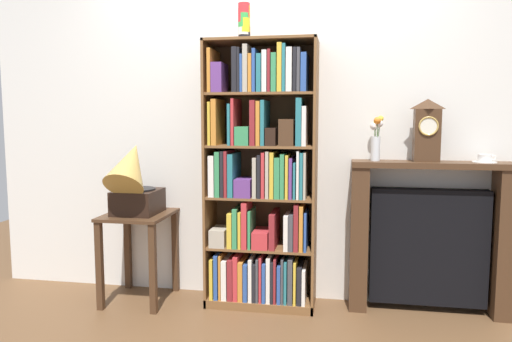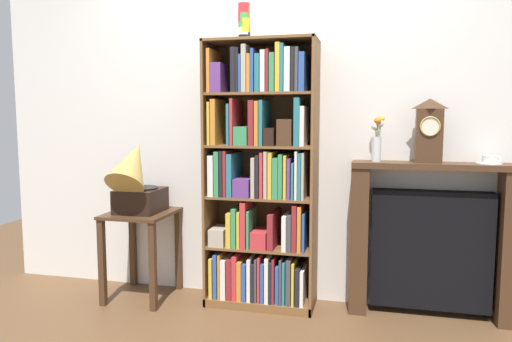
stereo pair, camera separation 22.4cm
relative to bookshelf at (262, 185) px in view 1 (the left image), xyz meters
name	(u,v)px [view 1 (the left image)]	position (x,y,z in m)	size (l,w,h in m)	color
ground_plane	(259,311)	(0.00, -0.10, -0.88)	(7.58, 6.40, 0.02)	brown
wall_back	(284,119)	(0.13, 0.23, 0.46)	(4.58, 0.08, 2.68)	silver
bookshelf	(262,185)	(0.00, 0.00, 0.00)	(0.77, 0.35, 1.88)	brown
cup_stack	(244,22)	(-0.12, 0.00, 1.13)	(0.08, 0.08, 0.25)	black
side_table_left	(139,236)	(-0.90, -0.07, -0.39)	(0.46, 0.52, 0.65)	#472D1C
gramophone	(133,179)	(-0.90, -0.14, 0.04)	(0.30, 0.50, 0.59)	black
fireplace_mantel	(428,238)	(1.16, 0.09, -0.36)	(1.06, 0.24, 1.05)	#472D1C
mantel_clock	(427,130)	(1.11, 0.06, 0.39)	(0.17, 0.12, 0.42)	#472D1C
flower_vase	(376,137)	(0.78, 0.07, 0.34)	(0.09, 0.15, 0.31)	silver
teacup_with_saucer	(485,159)	(1.49, 0.07, 0.20)	(0.15, 0.15, 0.05)	white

